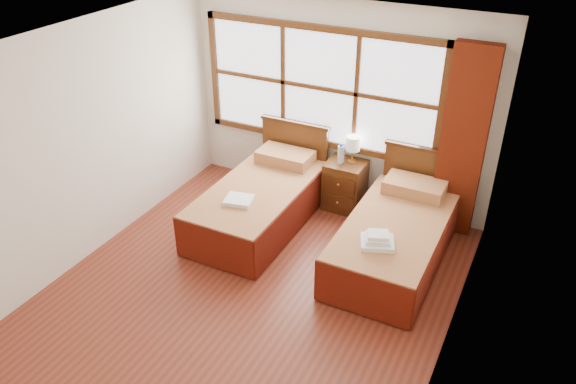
% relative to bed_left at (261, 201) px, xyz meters
% --- Properties ---
extents(floor, '(4.50, 4.50, 0.00)m').
position_rel_bed_left_xyz_m(floor, '(0.55, -1.20, -0.31)').
color(floor, maroon).
rests_on(floor, ground).
extents(ceiling, '(4.50, 4.50, 0.00)m').
position_rel_bed_left_xyz_m(ceiling, '(0.55, -1.20, 2.29)').
color(ceiling, white).
rests_on(ceiling, wall_back).
extents(wall_back, '(4.00, 0.00, 4.00)m').
position_rel_bed_left_xyz_m(wall_back, '(0.55, 1.05, 0.99)').
color(wall_back, silver).
rests_on(wall_back, floor).
extents(wall_left, '(0.00, 4.50, 4.50)m').
position_rel_bed_left_xyz_m(wall_left, '(-1.45, -1.20, 0.99)').
color(wall_left, silver).
rests_on(wall_left, floor).
extents(wall_right, '(0.00, 4.50, 4.50)m').
position_rel_bed_left_xyz_m(wall_right, '(2.55, -1.20, 0.99)').
color(wall_right, silver).
rests_on(wall_right, floor).
extents(window, '(3.16, 0.06, 1.56)m').
position_rel_bed_left_xyz_m(window, '(0.30, 1.01, 1.19)').
color(window, white).
rests_on(window, wall_back).
extents(curtain, '(0.50, 0.16, 2.30)m').
position_rel_bed_left_xyz_m(curtain, '(2.15, 0.91, 0.86)').
color(curtain, '#5A1809').
rests_on(curtain, wall_back).
extents(bed_left, '(1.04, 2.06, 1.01)m').
position_rel_bed_left_xyz_m(bed_left, '(0.00, 0.00, 0.00)').
color(bed_left, '#43220E').
rests_on(bed_left, floor).
extents(bed_right, '(1.03, 2.05, 1.00)m').
position_rel_bed_left_xyz_m(bed_right, '(1.72, 0.00, -0.00)').
color(bed_right, '#43220E').
rests_on(bed_right, floor).
extents(nightstand, '(0.49, 0.48, 0.65)m').
position_rel_bed_left_xyz_m(nightstand, '(0.80, 0.80, 0.02)').
color(nightstand, '#522C12').
rests_on(nightstand, floor).
extents(towels_left, '(0.36, 0.33, 0.05)m').
position_rel_bed_left_xyz_m(towels_left, '(-0.03, -0.47, 0.26)').
color(towels_left, white).
rests_on(towels_left, bed_left).
extents(towels_right, '(0.42, 0.39, 0.14)m').
position_rel_bed_left_xyz_m(towels_right, '(1.68, -0.55, 0.28)').
color(towels_right, white).
rests_on(towels_right, bed_right).
extents(lamp, '(0.18, 0.18, 0.35)m').
position_rel_bed_left_xyz_m(lamp, '(0.85, 0.86, 0.59)').
color(lamp, gold).
rests_on(lamp, nightstand).
extents(bottle_near, '(0.07, 0.07, 0.27)m').
position_rel_bed_left_xyz_m(bottle_near, '(0.72, 0.76, 0.46)').
color(bottle_near, silver).
rests_on(bottle_near, nightstand).
extents(bottle_far, '(0.07, 0.07, 0.26)m').
position_rel_bed_left_xyz_m(bottle_far, '(0.73, 0.80, 0.46)').
color(bottle_far, silver).
rests_on(bottle_far, nightstand).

